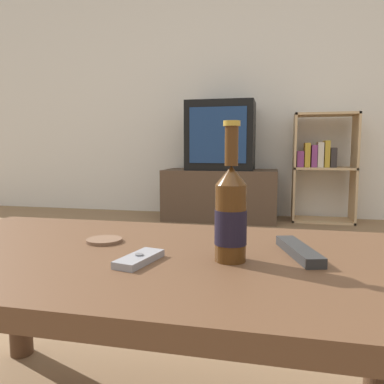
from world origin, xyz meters
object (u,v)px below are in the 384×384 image
bookshelf (321,164)px  beer_bottle (231,213)px  tv_stand (221,195)px  remote_control (299,251)px  cell_phone (141,259)px  television (221,136)px

bookshelf → beer_bottle: bearing=-99.8°
tv_stand → remote_control: tv_stand is taller
cell_phone → tv_stand: bearing=107.5°
tv_stand → cell_phone: size_ratio=8.24×
beer_bottle → cell_phone: size_ratio=2.18×
beer_bottle → television: bearing=98.5°
cell_phone → remote_control: size_ratio=0.65×
beer_bottle → remote_control: bearing=27.1°
beer_bottle → cell_phone: (-0.17, -0.05, -0.09)m
tv_stand → beer_bottle: beer_bottle is taller
tv_stand → beer_bottle: bearing=-81.5°
television → bookshelf: bearing=7.0°
television → beer_bottle: (0.41, -2.72, -0.25)m
tv_stand → television: (-0.00, -0.00, 0.54)m
television → remote_control: television is taller
tv_stand → television: bearing=-90.0°
beer_bottle → bookshelf: bearing=80.2°
cell_phone → remote_control: remote_control is taller
television → cell_phone: television is taller
tv_stand → television: 0.54m
beer_bottle → cell_phone: beer_bottle is taller
beer_bottle → cell_phone: 0.20m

